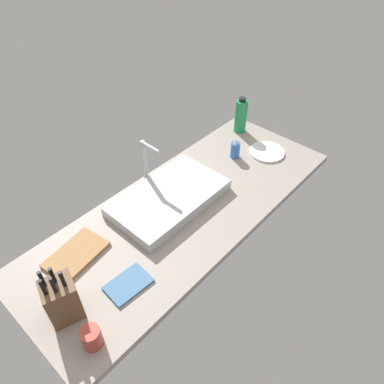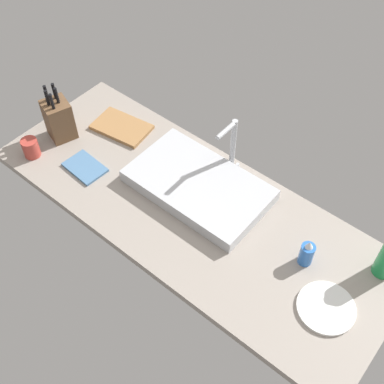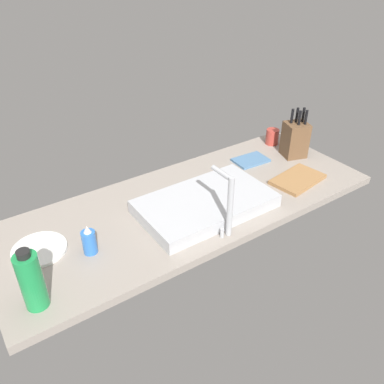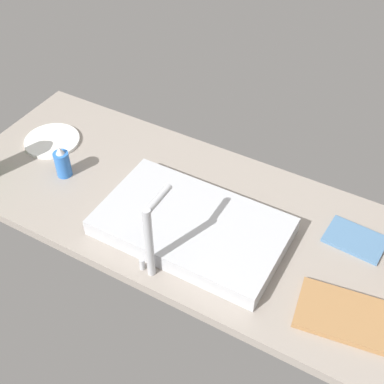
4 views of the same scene
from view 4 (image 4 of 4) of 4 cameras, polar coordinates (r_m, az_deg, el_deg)
countertop_slab at (r=168.69cm, az=0.69°, el=-2.66°), size 173.18×66.20×3.50cm
sink_basin at (r=159.25cm, az=-0.01°, el=-3.85°), size 57.76×34.15×5.80cm
faucet at (r=140.68cm, az=-4.56°, el=-4.85°), size 5.50×12.59×26.62cm
cutting_board at (r=148.34cm, az=16.70°, el=-13.04°), size 28.19×19.98×1.80cm
soap_bottle at (r=182.63cm, az=-14.23°, el=3.15°), size 5.37×5.37×12.33cm
dinner_plate at (r=201.05cm, az=-15.33°, el=5.53°), size 20.69×20.69×1.20cm
dish_towel at (r=166.62cm, az=17.72°, el=-5.06°), size 18.57×13.21×1.20cm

